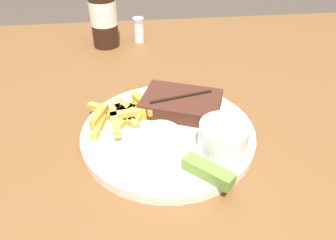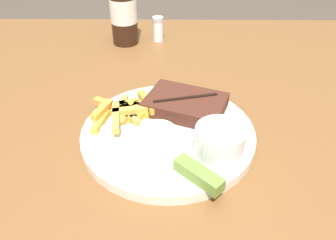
{
  "view_description": "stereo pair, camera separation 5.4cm",
  "coord_description": "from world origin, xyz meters",
  "px_view_note": "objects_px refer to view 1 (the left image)",
  "views": [
    {
      "loc": [
        -0.05,
        -0.43,
        1.09
      ],
      "look_at": [
        0.0,
        0.0,
        0.77
      ],
      "focal_mm": 35.0,
      "sensor_mm": 36.0,
      "label": 1
    },
    {
      "loc": [
        0.01,
        -0.43,
        1.09
      ],
      "look_at": [
        0.0,
        0.0,
        0.77
      ],
      "focal_mm": 35.0,
      "sensor_mm": 36.0,
      "label": 2
    }
  ],
  "objects_px": {
    "steak_portion": "(181,103)",
    "coleslaw_cup": "(224,136)",
    "fork_utensil": "(122,131)",
    "beer_bottle": "(103,11)",
    "pickle_spear": "(208,171)",
    "dipping_sauce_cup": "(160,138)",
    "dinner_plate": "(168,134)",
    "salt_shaker": "(139,30)"
  },
  "relations": [
    {
      "from": "coleslaw_cup",
      "to": "dipping_sauce_cup",
      "type": "height_order",
      "value": "coleslaw_cup"
    },
    {
      "from": "dinner_plate",
      "to": "dipping_sauce_cup",
      "type": "height_order",
      "value": "dipping_sauce_cup"
    },
    {
      "from": "steak_portion",
      "to": "coleslaw_cup",
      "type": "distance_m",
      "value": 0.13
    },
    {
      "from": "salt_shaker",
      "to": "dipping_sauce_cup",
      "type": "bearing_deg",
      "value": -88.05
    },
    {
      "from": "dinner_plate",
      "to": "coleslaw_cup",
      "type": "height_order",
      "value": "coleslaw_cup"
    },
    {
      "from": "dipping_sauce_cup",
      "to": "pickle_spear",
      "type": "bearing_deg",
      "value": -51.16
    },
    {
      "from": "coleslaw_cup",
      "to": "dipping_sauce_cup",
      "type": "bearing_deg",
      "value": 167.44
    },
    {
      "from": "steak_portion",
      "to": "fork_utensil",
      "type": "relative_size",
      "value": 1.22
    },
    {
      "from": "steak_portion",
      "to": "salt_shaker",
      "type": "relative_size",
      "value": 2.52
    },
    {
      "from": "steak_portion",
      "to": "fork_utensil",
      "type": "height_order",
      "value": "steak_portion"
    },
    {
      "from": "dinner_plate",
      "to": "pickle_spear",
      "type": "bearing_deg",
      "value": -68.84
    },
    {
      "from": "steak_portion",
      "to": "dipping_sauce_cup",
      "type": "relative_size",
      "value": 2.59
    },
    {
      "from": "dinner_plate",
      "to": "coleslaw_cup",
      "type": "xyz_separation_m",
      "value": [
        0.08,
        -0.06,
        0.04
      ]
    },
    {
      "from": "dinner_plate",
      "to": "steak_portion",
      "type": "relative_size",
      "value": 1.79
    },
    {
      "from": "dinner_plate",
      "to": "salt_shaker",
      "type": "xyz_separation_m",
      "value": [
        -0.03,
        0.42,
        0.02
      ]
    },
    {
      "from": "coleslaw_cup",
      "to": "beer_bottle",
      "type": "relative_size",
      "value": 0.3
    },
    {
      "from": "coleslaw_cup",
      "to": "dipping_sauce_cup",
      "type": "distance_m",
      "value": 0.1
    },
    {
      "from": "steak_portion",
      "to": "beer_bottle",
      "type": "distance_m",
      "value": 0.38
    },
    {
      "from": "steak_portion",
      "to": "pickle_spear",
      "type": "relative_size",
      "value": 2.31
    },
    {
      "from": "beer_bottle",
      "to": "dipping_sauce_cup",
      "type": "bearing_deg",
      "value": -76.92
    },
    {
      "from": "dipping_sauce_cup",
      "to": "pickle_spear",
      "type": "xyz_separation_m",
      "value": [
        0.06,
        -0.07,
        -0.01
      ]
    },
    {
      "from": "pickle_spear",
      "to": "salt_shaker",
      "type": "height_order",
      "value": "salt_shaker"
    },
    {
      "from": "pickle_spear",
      "to": "beer_bottle",
      "type": "relative_size",
      "value": 0.28
    },
    {
      "from": "dipping_sauce_cup",
      "to": "beer_bottle",
      "type": "distance_m",
      "value": 0.46
    },
    {
      "from": "fork_utensil",
      "to": "pickle_spear",
      "type": "bearing_deg",
      "value": -41.49
    },
    {
      "from": "pickle_spear",
      "to": "fork_utensil",
      "type": "xyz_separation_m",
      "value": [
        -0.12,
        0.12,
        -0.01
      ]
    },
    {
      "from": "beer_bottle",
      "to": "coleslaw_cup",
      "type": "bearing_deg",
      "value": -66.9
    },
    {
      "from": "pickle_spear",
      "to": "dipping_sauce_cup",
      "type": "bearing_deg",
      "value": 128.84
    },
    {
      "from": "fork_utensil",
      "to": "beer_bottle",
      "type": "distance_m",
      "value": 0.41
    },
    {
      "from": "dipping_sauce_cup",
      "to": "pickle_spear",
      "type": "height_order",
      "value": "dipping_sauce_cup"
    },
    {
      "from": "steak_portion",
      "to": "dipping_sauce_cup",
      "type": "height_order",
      "value": "steak_portion"
    },
    {
      "from": "coleslaw_cup",
      "to": "dinner_plate",
      "type": "bearing_deg",
      "value": 142.67
    },
    {
      "from": "dipping_sauce_cup",
      "to": "dinner_plate",
      "type": "bearing_deg",
      "value": 67.07
    },
    {
      "from": "steak_portion",
      "to": "salt_shaker",
      "type": "xyz_separation_m",
      "value": [
        -0.06,
        0.36,
        0.0
      ]
    },
    {
      "from": "dipping_sauce_cup",
      "to": "fork_utensil",
      "type": "relative_size",
      "value": 0.47
    },
    {
      "from": "steak_portion",
      "to": "beer_bottle",
      "type": "xyz_separation_m",
      "value": [
        -0.15,
        0.35,
        0.06
      ]
    },
    {
      "from": "fork_utensil",
      "to": "coleslaw_cup",
      "type": "bearing_deg",
      "value": -19.58
    },
    {
      "from": "steak_portion",
      "to": "coleslaw_cup",
      "type": "xyz_separation_m",
      "value": [
        0.05,
        -0.12,
        0.01
      ]
    },
    {
      "from": "dipping_sauce_cup",
      "to": "pickle_spear",
      "type": "relative_size",
      "value": 0.89
    },
    {
      "from": "steak_portion",
      "to": "fork_utensil",
      "type": "xyz_separation_m",
      "value": [
        -0.11,
        -0.05,
        -0.01
      ]
    },
    {
      "from": "coleslaw_cup",
      "to": "dipping_sauce_cup",
      "type": "relative_size",
      "value": 1.21
    },
    {
      "from": "coleslaw_cup",
      "to": "steak_portion",
      "type": "bearing_deg",
      "value": 112.15
    }
  ]
}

